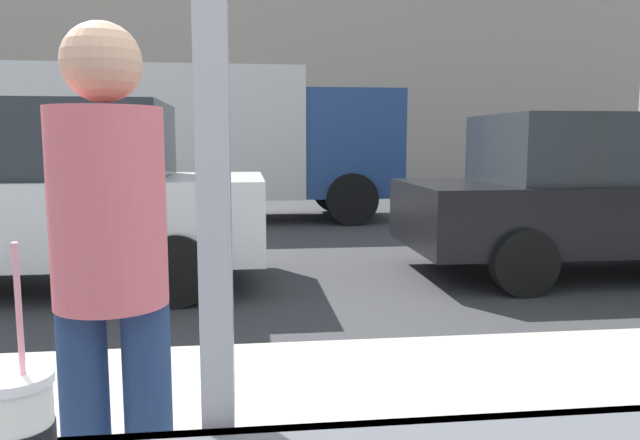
{
  "coord_description": "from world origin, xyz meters",
  "views": [
    {
      "loc": [
        0.05,
        -0.88,
        1.45
      ],
      "look_at": [
        0.38,
        1.89,
        1.09
      ],
      "focal_mm": 34.49,
      "sensor_mm": 36.0,
      "label": 1
    }
  ],
  "objects_px": {
    "pedestrian": "(111,272)",
    "box_truck": "(196,137)",
    "parked_car_white": "(52,196)",
    "parked_car_black": "(603,194)"
  },
  "relations": [
    {
      "from": "pedestrian",
      "to": "box_truck",
      "type": "bearing_deg",
      "value": 92.94
    },
    {
      "from": "parked_car_white",
      "to": "box_truck",
      "type": "xyz_separation_m",
      "value": [
        1.01,
        5.17,
        0.6
      ]
    },
    {
      "from": "parked_car_white",
      "to": "box_truck",
      "type": "distance_m",
      "value": 5.3
    },
    {
      "from": "box_truck",
      "to": "pedestrian",
      "type": "relative_size",
      "value": 4.38
    },
    {
      "from": "parked_car_white",
      "to": "box_truck",
      "type": "height_order",
      "value": "box_truck"
    },
    {
      "from": "parked_car_white",
      "to": "pedestrian",
      "type": "height_order",
      "value": "parked_car_white"
    },
    {
      "from": "parked_car_white",
      "to": "box_truck",
      "type": "bearing_deg",
      "value": 78.98
    },
    {
      "from": "parked_car_black",
      "to": "pedestrian",
      "type": "height_order",
      "value": "pedestrian"
    },
    {
      "from": "parked_car_white",
      "to": "parked_car_black",
      "type": "relative_size",
      "value": 0.93
    },
    {
      "from": "parked_car_white",
      "to": "parked_car_black",
      "type": "bearing_deg",
      "value": -0.0
    }
  ]
}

